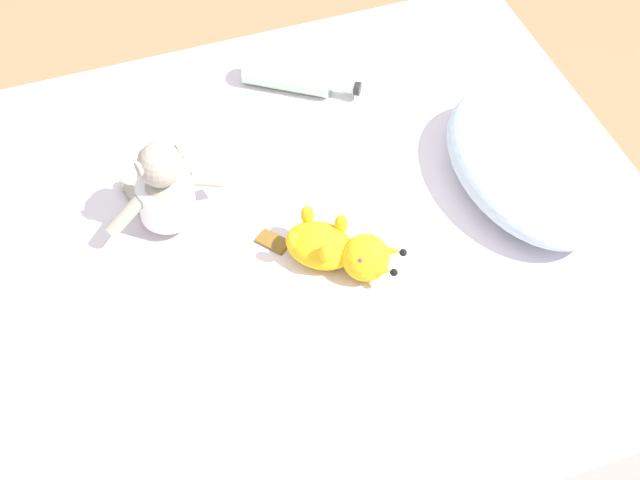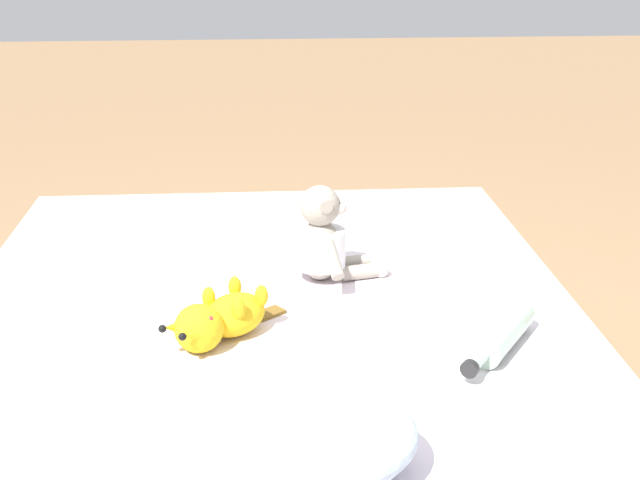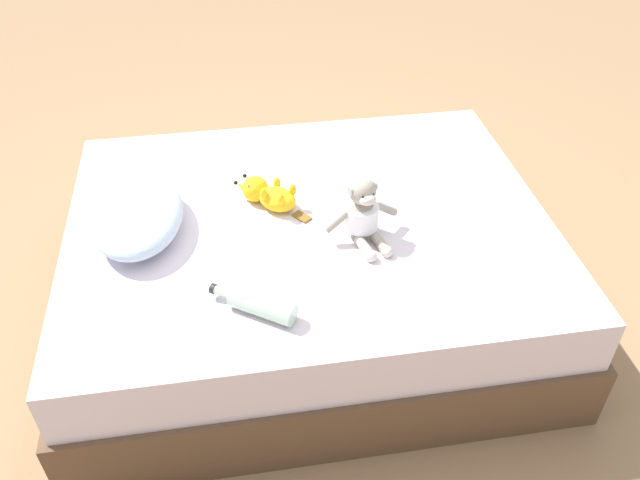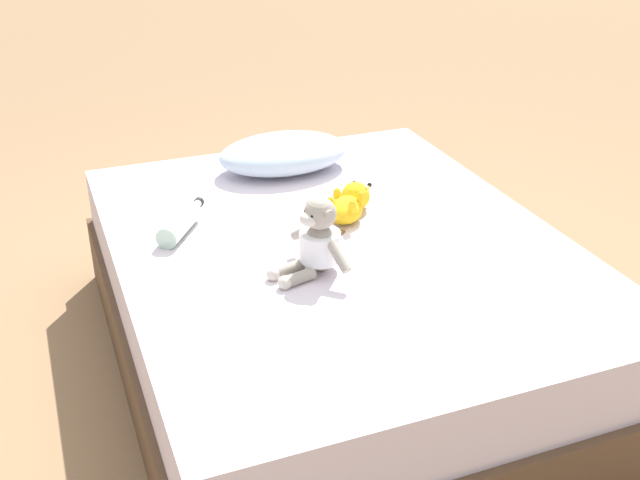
# 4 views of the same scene
# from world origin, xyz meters

# --- Properties ---
(bed) EXTENTS (1.44, 1.82, 0.49)m
(bed) POSITION_xyz_m (0.00, 0.00, 0.24)
(bed) COLOR brown
(bed) RESTS_ON ground_plane
(pillow) EXTENTS (0.51, 0.33, 0.14)m
(pillow) POSITION_xyz_m (0.03, 0.61, 0.55)
(pillow) COLOR silver
(pillow) RESTS_ON bed
(plush_monkey) EXTENTS (0.24, 0.29, 0.24)m
(plush_monkey) POSITION_xyz_m (-0.14, -0.17, 0.58)
(plush_monkey) COLOR #9E9384
(plush_monkey) RESTS_ON bed
(plush_yellow_creature) EXTENTS (0.26, 0.28, 0.10)m
(plush_yellow_creature) POSITION_xyz_m (0.10, 0.14, 0.53)
(plush_yellow_creature) COLOR yellow
(plush_yellow_creature) RESTS_ON bed
(glass_bottle) EXTENTS (0.21, 0.27, 0.07)m
(glass_bottle) POSITION_xyz_m (-0.46, 0.22, 0.52)
(glass_bottle) COLOR #B2D1B7
(glass_bottle) RESTS_ON bed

